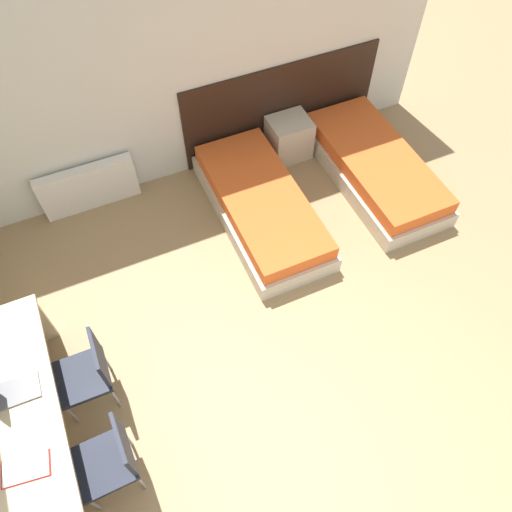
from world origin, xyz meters
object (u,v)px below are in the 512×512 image
object	(u,v)px
chair_near_laptop	(88,372)
laptop	(6,391)
bed_near_door	(375,167)
nightstand	(289,138)
chair_near_notebook	(111,458)
bed_near_window	(261,206)

from	to	relation	value
chair_near_laptop	laptop	xyz separation A→B (m)	(-0.54, -0.07, 0.33)
bed_near_door	laptop	size ratio (longest dim) A/B	5.57
nightstand	laptop	xyz separation A→B (m)	(-3.46, -2.16, 0.55)
chair_near_notebook	nightstand	bearing A→B (deg)	43.20
nightstand	bed_near_window	bearing A→B (deg)	-132.37
laptop	chair_near_laptop	bearing A→B (deg)	8.59
bed_near_window	chair_near_laptop	xyz separation A→B (m)	(-2.18, -1.29, 0.29)
nightstand	laptop	size ratio (longest dim) A/B	1.41
laptop	bed_near_door	bearing A→B (deg)	19.38
bed_near_door	chair_near_laptop	distance (m)	3.89
chair_near_laptop	bed_near_window	bearing A→B (deg)	31.82
chair_near_laptop	chair_near_notebook	size ratio (longest dim) A/B	1.00
bed_near_window	nightstand	distance (m)	1.10
bed_near_door	chair_near_notebook	size ratio (longest dim) A/B	2.41
chair_near_laptop	laptop	world-z (taller)	laptop
bed_near_door	nightstand	distance (m)	1.10
bed_near_window	chair_near_laptop	bearing A→B (deg)	-149.44
nightstand	chair_near_laptop	bearing A→B (deg)	-144.29
bed_near_window	chair_near_notebook	bearing A→B (deg)	-136.89
chair_near_notebook	laptop	size ratio (longest dim) A/B	2.31
nightstand	bed_near_door	bearing A→B (deg)	-47.63
bed_near_window	laptop	xyz separation A→B (m)	(-2.72, -1.35, 0.62)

